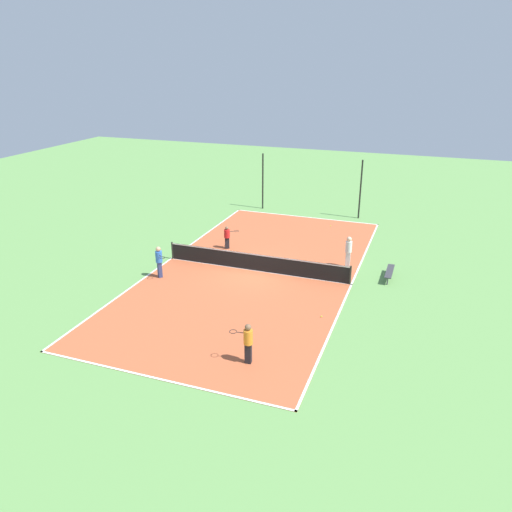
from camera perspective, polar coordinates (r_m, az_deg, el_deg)
name	(u,v)px	position (r m, az deg, el deg)	size (l,w,h in m)	color
ground_plane	(256,271)	(27.97, 0.00, -1.71)	(80.00, 80.00, 0.00)	#60934C
court_surface	(256,271)	(27.96, 0.00, -1.69)	(10.82, 21.63, 0.02)	#B75633
tennis_net	(256,262)	(27.75, 0.00, -0.67)	(10.62, 0.10, 1.04)	black
bench	(390,272)	(27.82, 15.01, -1.75)	(0.36, 1.98, 0.45)	#333338
player_center_orange	(248,341)	(19.43, -0.93, -9.66)	(0.96, 0.41, 1.70)	black
player_near_blue	(159,260)	(27.25, -11.02, -0.42)	(0.92, 0.87, 1.76)	navy
player_coach_red	(227,236)	(30.99, -3.31, 2.29)	(0.97, 0.77, 1.44)	black
player_far_white	(348,250)	(28.50, 10.53, 0.72)	(0.39, 0.39, 1.83)	white
tennis_ball_left_sideline	(331,226)	(35.75, 8.52, 3.44)	(0.07, 0.07, 0.07)	#CCE033
tennis_ball_midcourt	(321,316)	(23.28, 7.49, -6.86)	(0.07, 0.07, 0.07)	#CCE033
fence_post_back_left	(263,181)	(39.20, 0.78, 8.52)	(0.12, 0.12, 4.34)	black
fence_post_back_right	(360,190)	(37.47, 11.85, 7.44)	(0.12, 0.12, 4.34)	black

